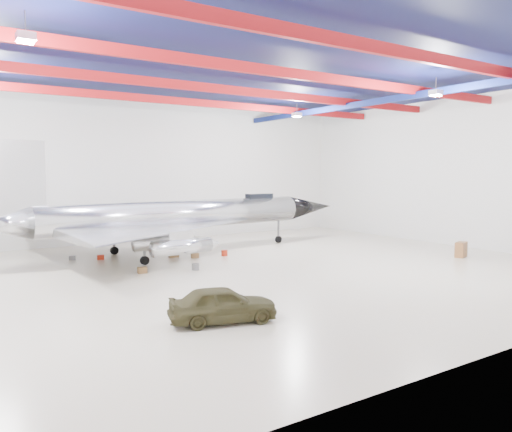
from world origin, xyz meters
TOP-DOWN VIEW (x-y plane):
  - floor at (0.00, 0.00)m, footprint 40.00×40.00m
  - wall_back at (0.00, 15.00)m, footprint 40.00×0.00m
  - wall_right at (20.00, 0.00)m, footprint 0.00×30.00m
  - ceiling at (0.00, 0.00)m, footprint 40.00×40.00m
  - ceiling_structure at (0.00, 0.00)m, footprint 39.50×29.50m
  - jet_aircraft at (1.28, 7.42)m, footprint 26.60×16.22m
  - jeep at (-3.97, -7.71)m, footprint 4.23×2.59m
  - desk at (15.91, -3.81)m, footprint 1.18×0.86m
  - crate_ply at (-3.27, 2.50)m, footprint 0.52×0.44m
  - toolbox_red at (-3.95, 8.04)m, footprint 0.47×0.41m
  - engine_drum at (-0.46, 1.70)m, footprint 0.42×0.42m
  - parts_bin at (0.28, 6.36)m, footprint 0.66×0.56m
  - crate_small at (-5.48, 8.84)m, footprint 0.46×0.41m
  - tool_chest at (3.27, 4.98)m, footprint 0.48×0.48m
  - oil_barrel at (1.33, 5.38)m, footprint 0.56×0.49m
  - spares_box at (1.48, 8.51)m, footprint 0.50×0.50m

SIDE VIEW (x-z plane):
  - floor at x=0.00m, z-range 0.00..0.00m
  - crate_small at x=-5.48m, z-range 0.00..0.27m
  - toolbox_red at x=-3.95m, z-range 0.00..0.29m
  - crate_ply at x=-3.27m, z-range 0.00..0.33m
  - oil_barrel at x=1.33m, z-range 0.00..0.33m
  - engine_drum at x=-0.46m, z-range 0.00..0.37m
  - tool_chest at x=3.27m, z-range 0.00..0.38m
  - spares_box at x=1.48m, z-range 0.00..0.39m
  - parts_bin at x=0.28m, z-range 0.00..0.42m
  - desk at x=15.91m, z-range 0.00..0.98m
  - jeep at x=-3.97m, z-range 0.00..1.35m
  - jet_aircraft at x=1.28m, z-range -1.25..6.00m
  - wall_back at x=0.00m, z-range -14.50..25.50m
  - wall_right at x=20.00m, z-range -9.50..20.50m
  - ceiling_structure at x=0.00m, z-range 9.79..10.86m
  - ceiling at x=0.00m, z-range 11.00..11.00m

